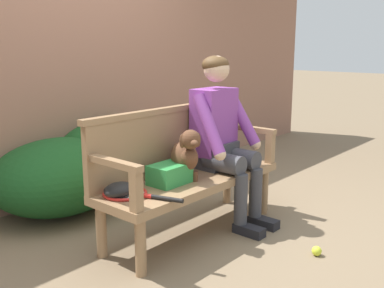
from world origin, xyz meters
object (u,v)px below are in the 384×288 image
baseball_glove (119,190)px  person_seated (222,134)px  garden_bench (192,185)px  dog_on_bench (186,154)px  tennis_ball (317,251)px  sports_bag (170,174)px  tennis_racket (129,194)px

baseball_glove → person_seated: bearing=-11.5°
garden_bench → baseball_glove: size_ratio=7.02×
dog_on_bench → garden_bench: bearing=9.4°
garden_bench → person_seated: (0.34, -0.01, 0.33)m
baseball_glove → tennis_ball: size_ratio=3.33×
garden_bench → person_seated: bearing=-2.0°
garden_bench → sports_bag: 0.25m
sports_bag → person_seated: bearing=-3.0°
dog_on_bench → sports_bag: (-0.14, 0.03, -0.12)m
dog_on_bench → sports_bag: bearing=167.1°
garden_bench → dog_on_bench: size_ratio=4.02×
tennis_ball → dog_on_bench: bearing=111.4°
sports_bag → baseball_glove: bearing=172.0°
tennis_racket → garden_bench: bearing=-4.9°
tennis_racket → tennis_ball: 1.31m
garden_bench → baseball_glove: baseball_glove is taller
person_seated → dog_on_bench: person_seated is taller
baseball_glove → tennis_ball: baseball_glove is taller
tennis_racket → dog_on_bench: bearing=-7.3°
baseball_glove → tennis_ball: bearing=-53.7°
dog_on_bench → baseball_glove: bearing=170.7°
dog_on_bench → tennis_ball: size_ratio=5.82×
person_seated → tennis_ball: size_ratio=19.72×
person_seated → tennis_racket: 0.95m
sports_bag → tennis_ball: 1.12m
dog_on_bench → baseball_glove: 0.57m
dog_on_bench → sports_bag: 0.19m
tennis_racket → baseball_glove: (-0.06, 0.03, 0.04)m
garden_bench → dog_on_bench: bearing=-170.6°
person_seated → dog_on_bench: size_ratio=3.39×
dog_on_bench → tennis_ball: bearing=-68.6°
person_seated → sports_bag: person_seated is taller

